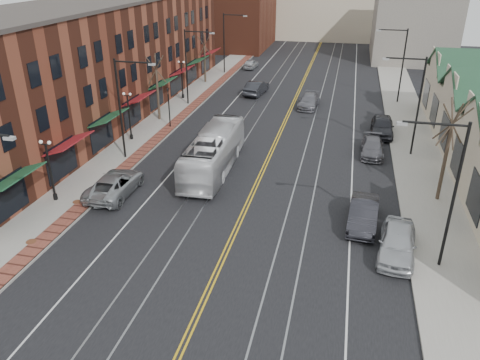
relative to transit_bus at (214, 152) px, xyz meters
The scene contains 31 objects.
ground 15.92m from the transit_bus, 76.45° to the right, with size 160.00×160.00×0.00m, color black.
sidewalk_left 9.59m from the transit_bus, 151.00° to the left, with size 4.00×120.00×0.15m, color gray.
sidewalk_right 16.44m from the transit_bus, 16.30° to the left, with size 4.00×120.00×0.15m, color gray.
building_left 19.59m from the transit_bus, 142.82° to the left, with size 10.00×50.00×11.00m, color maroon.
backdrop_left 56.22m from the transit_bus, 102.68° to the left, with size 14.00×18.00×14.00m, color maroon.
backdrop_mid 69.76m from the transit_bus, 86.95° to the left, with size 22.00×14.00×9.00m, color beige.
backdrop_right 53.15m from the transit_bus, 69.33° to the left, with size 12.00×16.00×11.00m, color slate.
streetlight_l_1 8.14m from the transit_bus, behind, with size 3.33×0.25×8.00m.
streetlight_l_2 18.47m from the transit_bus, 113.84° to the left, with size 3.33×0.25×8.00m.
streetlight_l_3 33.59m from the transit_bus, 102.68° to the left, with size 3.33×0.25×8.00m.
streetlight_r_0 17.84m from the transit_bus, 32.51° to the right, with size 3.33×0.25×8.00m.
streetlight_r_1 16.54m from the transit_bus, 24.07° to the left, with size 3.33×0.25×8.00m.
streetlight_r_2 27.21m from the transit_bus, 56.85° to the left, with size 3.33×0.25×8.00m.
lamppost_l_1 11.74m from the transit_bus, 140.82° to the right, with size 0.84×0.28×4.27m.
lamppost_l_2 10.20m from the transit_bus, 153.18° to the left, with size 0.84×0.28×4.27m.
lamppost_l_3 20.71m from the transit_bus, 116.05° to the left, with size 0.84×0.28×4.27m.
tree_left_near 13.90m from the transit_bus, 129.68° to the left, with size 1.78×1.37×6.48m.
tree_left_far 28.06m from the transit_bus, 108.29° to the left, with size 1.66×1.28×6.02m.
tree_right_mid 16.42m from the transit_bus, ahead, with size 1.90×1.46×6.93m.
manhole_mid 14.56m from the transit_bus, 121.11° to the right, with size 0.60×0.60×0.02m, color #592D19.
manhole_far 10.62m from the transit_bus, 135.31° to the right, with size 0.60×0.60×0.02m, color #592D19.
traffic_signal 11.04m from the transit_bus, 128.71° to the left, with size 0.18×0.15×3.80m.
transit_bus is the anchor object (origin of this frame).
parked_suv 7.88m from the transit_bus, 135.44° to the right, with size 2.58×5.60×1.56m, color #9A9EA1.
parked_car_a 15.73m from the transit_bus, 34.08° to the right, with size 1.96×4.88×1.66m, color #B3B5BA.
parked_car_b 12.69m from the transit_bus, 27.72° to the right, with size 1.68×4.83×1.59m, color black.
parked_car_c 13.47m from the transit_bus, 26.50° to the left, with size 1.85×4.56×1.32m, color #5D5C63.
parked_car_d 17.20m from the transit_bus, 40.78° to the left, with size 2.03×5.05×1.72m, color black.
distant_car_left 22.55m from the transit_bus, 92.91° to the left, with size 1.75×5.01×1.65m, color #222328.
distant_car_right 19.40m from the transit_bus, 73.40° to the left, with size 1.97×4.84×1.40m, color slate.
distant_car_far 36.99m from the transit_bus, 97.44° to the left, with size 1.63×4.04×1.38m, color #AFB2B7.
Camera 1 is at (5.76, -16.54, 15.06)m, focal length 35.00 mm.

